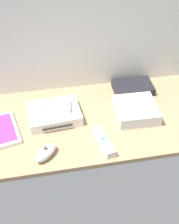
% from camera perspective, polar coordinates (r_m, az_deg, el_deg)
% --- Properties ---
extents(ground_plane, '(1.00, 0.48, 0.02)m').
position_cam_1_polar(ground_plane, '(1.23, 0.00, -1.76)').
color(ground_plane, '#9E7F5B').
rests_on(ground_plane, ground).
extents(back_wall, '(1.10, 0.01, 0.64)m').
position_cam_1_polar(back_wall, '(1.26, -2.18, 17.14)').
color(back_wall, silver).
rests_on(back_wall, ground).
extents(game_console, '(0.22, 0.18, 0.04)m').
position_cam_1_polar(game_console, '(1.23, -6.85, -0.35)').
color(game_console, white).
rests_on(game_console, ground_plane).
extents(mini_computer, '(0.17, 0.17, 0.05)m').
position_cam_1_polar(mini_computer, '(1.25, 8.97, 0.43)').
color(mini_computer, silver).
rests_on(mini_computer, ground_plane).
extents(game_case, '(0.17, 0.21, 0.02)m').
position_cam_1_polar(game_case, '(1.22, -16.95, -3.50)').
color(game_case, white).
rests_on(game_case, ground_plane).
extents(network_router, '(0.18, 0.13, 0.03)m').
position_cam_1_polar(network_router, '(1.39, 8.36, 4.75)').
color(network_router, black).
rests_on(network_router, ground_plane).
extents(remote_wand, '(0.06, 0.15, 0.03)m').
position_cam_1_polar(remote_wand, '(1.12, 2.70, -5.76)').
color(remote_wand, white).
rests_on(remote_wand, ground_plane).
extents(remote_nunchuk, '(0.10, 0.10, 0.05)m').
position_cam_1_polar(remote_nunchuk, '(1.08, -8.42, -7.74)').
color(remote_nunchuk, white).
rests_on(remote_nunchuk, ground_plane).
extents(remote_classic_pad, '(0.15, 0.09, 0.02)m').
position_cam_1_polar(remote_classic_pad, '(1.21, -7.19, 1.05)').
color(remote_classic_pad, white).
rests_on(remote_classic_pad, game_console).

